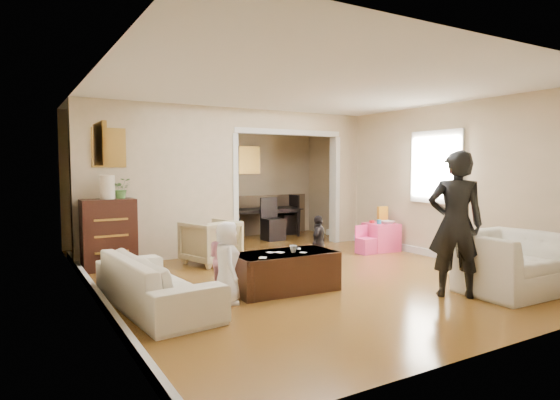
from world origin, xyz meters
TOP-DOWN VIEW (x-y plane):
  - floor at (0.00, 0.00)m, footprint 7.00×7.00m
  - partition_left at (-1.38, 1.80)m, footprint 2.75×0.18m
  - partition_right at (2.48, 1.80)m, footprint 0.55×0.18m
  - partition_header at (1.10, 1.80)m, footprint 2.22×0.18m
  - window_pane at (2.73, -0.40)m, footprint 0.03×0.95m
  - framed_art_partition at (-2.20, 1.70)m, footprint 0.45×0.03m
  - framed_art_sofa_wall at (-2.71, -0.60)m, footprint 0.03×0.55m
  - framed_art_alcove at (1.10, 3.44)m, footprint 0.45×0.03m
  - sofa at (-2.20, -0.83)m, footprint 0.96×2.06m
  - armchair_back at (-0.79, 1.06)m, footprint 0.95×0.96m
  - armchair_front at (1.69, -2.41)m, footprint 1.17×1.03m
  - dresser at (-2.28, 1.47)m, footprint 0.78×0.44m
  - table_lamp at (-2.28, 1.47)m, footprint 0.22×0.22m
  - potted_plant at (-2.08, 1.47)m, footprint 0.28×0.24m
  - coffee_table at (-0.61, -0.95)m, footprint 1.33×0.72m
  - coffee_cup at (-0.51, -1.00)m, footprint 0.10×0.10m
  - play_table at (2.37, 0.54)m, footprint 0.59×0.59m
  - cereal_box at (2.49, 0.64)m, footprint 0.21×0.09m
  - cyan_cup at (2.27, 0.49)m, footprint 0.08×0.08m
  - toy_block at (2.25, 0.66)m, footprint 0.09×0.08m
  - play_bowl at (2.42, 0.42)m, footprint 0.26×0.26m
  - dining_table at (1.25, 3.27)m, footprint 1.91×1.25m
  - adult_person at (1.01, -2.21)m, footprint 0.76×0.73m
  - child_kneel_a at (-1.46, -1.10)m, footprint 0.40×0.52m
  - child_kneel_b at (-1.31, -0.65)m, footprint 0.43×0.50m
  - child_toddler at (0.44, -0.20)m, footprint 0.51×0.45m
  - craft_papers at (-0.61, -0.93)m, footprint 0.80×0.43m

SIDE VIEW (x-z plane):
  - floor at x=0.00m, z-range 0.00..0.00m
  - coffee_table at x=-0.61m, z-range 0.00..0.48m
  - play_table at x=2.37m, z-range 0.00..0.51m
  - sofa at x=-2.20m, z-range 0.00..0.58m
  - dining_table at x=1.25m, z-range 0.00..0.63m
  - armchair_back at x=-0.79m, z-range 0.00..0.70m
  - armchair_front at x=1.69m, z-range 0.00..0.75m
  - child_toddler at x=0.44m, z-range 0.00..0.83m
  - child_kneel_b at x=-1.31m, z-range 0.00..0.86m
  - child_kneel_a at x=-1.46m, z-range 0.00..0.94m
  - craft_papers at x=-0.61m, z-range 0.48..0.49m
  - coffee_cup at x=-0.51m, z-range 0.48..0.57m
  - toy_block at x=2.25m, z-range 0.51..0.56m
  - dresser at x=-2.28m, z-range 0.00..1.07m
  - play_bowl at x=2.42m, z-range 0.51..0.57m
  - cyan_cup at x=2.27m, z-range 0.51..0.59m
  - cereal_box at x=2.49m, z-range 0.51..0.81m
  - adult_person at x=1.01m, z-range 0.00..1.75m
  - potted_plant at x=-2.08m, z-range 1.07..1.38m
  - table_lamp at x=-2.28m, z-range 1.07..1.43m
  - partition_left at x=-1.38m, z-range 0.00..2.60m
  - partition_right at x=2.48m, z-range 0.00..2.60m
  - window_pane at x=2.73m, z-range 1.00..2.10m
  - framed_art_alcove at x=1.10m, z-range 1.42..1.98m
  - framed_art_sofa_wall at x=-2.71m, z-range 1.60..2.00m
  - framed_art_partition at x=-2.20m, z-range 1.58..2.12m
  - partition_header at x=1.10m, z-range 2.25..2.60m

